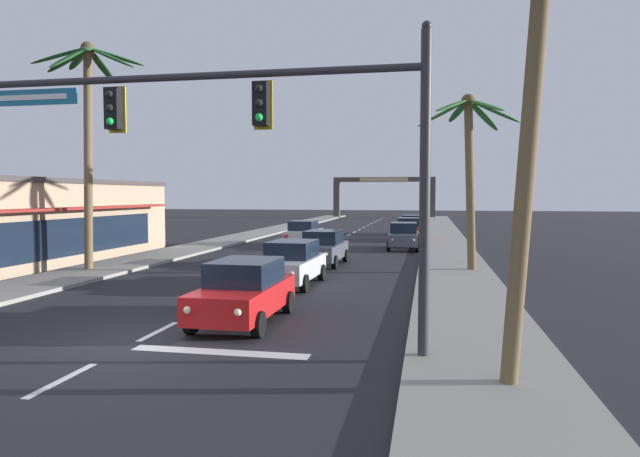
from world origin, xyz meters
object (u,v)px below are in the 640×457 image
object	(u,v)px
traffic_signal_mast	(266,129)
sedan_parked_far_kerb	(412,225)
sedan_lead_at_stop_bar	(244,291)
palm_right_second	(470,148)
town_gateway_arch	(384,191)
sedan_third_in_queue	(292,263)
palm_left_second	(87,109)
sedan_oncoming_far	(304,233)
sedan_fifth_in_queue	(323,247)
sedan_parked_nearest_kerb	(409,229)
palm_right_nearest	(539,21)
sedan_parked_mid_kerb	(404,236)

from	to	relation	value
traffic_signal_mast	sedan_parked_far_kerb	distance (m)	36.86
sedan_lead_at_stop_bar	palm_right_second	xyz separation A→B (m)	(6.56, 11.15, 4.63)
sedan_parked_far_kerb	town_gateway_arch	world-z (taller)	town_gateway_arch
sedan_third_in_queue	palm_left_second	xyz separation A→B (m)	(-9.68, 1.89, 6.31)
traffic_signal_mast	sedan_oncoming_far	xyz separation A→B (m)	(-4.84, 25.13, -3.97)
sedan_oncoming_far	palm_left_second	distance (m)	16.90
sedan_fifth_in_queue	town_gateway_arch	size ratio (longest dim) A/B	0.30
sedan_parked_nearest_kerb	sedan_parked_far_kerb	distance (m)	5.53
sedan_third_in_queue	palm_right_nearest	xyz separation A→B (m)	(6.88, -10.37, 5.50)
sedan_lead_at_stop_bar	palm_right_nearest	bearing A→B (deg)	-31.60
sedan_third_in_queue	sedan_fifth_in_queue	size ratio (longest dim) A/B	1.00
town_gateway_arch	sedan_parked_nearest_kerb	bearing A→B (deg)	-82.84
sedan_parked_nearest_kerb	palm_left_second	bearing A→B (deg)	-123.32
sedan_third_in_queue	sedan_oncoming_far	xyz separation A→B (m)	(-3.18, 16.16, 0.00)
sedan_parked_mid_kerb	town_gateway_arch	world-z (taller)	town_gateway_arch
sedan_third_in_queue	sedan_parked_mid_kerb	world-z (taller)	same
town_gateway_arch	palm_right_second	bearing A→B (deg)	-81.85
sedan_third_in_queue	sedan_parked_far_kerb	size ratio (longest dim) A/B	1.00
palm_right_nearest	sedan_oncoming_far	bearing A→B (deg)	110.77
sedan_fifth_in_queue	sedan_oncoming_far	size ratio (longest dim) A/B	1.00
sedan_fifth_in_queue	sedan_parked_mid_kerb	distance (m)	9.25
sedan_third_in_queue	palm_right_second	world-z (taller)	palm_right_second
sedan_third_in_queue	palm_right_second	bearing A→B (deg)	35.62
sedan_lead_at_stop_bar	sedan_parked_nearest_kerb	size ratio (longest dim) A/B	0.99
traffic_signal_mast	sedan_parked_far_kerb	bearing A→B (deg)	86.82
palm_right_nearest	palm_right_second	distance (m)	15.26
sedan_fifth_in_queue	palm_left_second	xyz separation A→B (m)	(-9.70, -4.39, 6.31)
town_gateway_arch	traffic_signal_mast	bearing A→B (deg)	-87.44
sedan_oncoming_far	palm_left_second	world-z (taller)	palm_left_second
palm_right_nearest	traffic_signal_mast	bearing A→B (deg)	165.00
sedan_oncoming_far	sedan_parked_mid_kerb	distance (m)	6.85
sedan_fifth_in_queue	sedan_parked_far_kerb	bearing A→B (deg)	80.25
sedan_parked_far_kerb	sedan_parked_nearest_kerb	bearing A→B (deg)	-90.94
palm_left_second	town_gateway_arch	xyz separation A→B (m)	(8.11, 61.35, -3.20)
sedan_fifth_in_queue	palm_right_nearest	size ratio (longest dim) A/B	0.53
sedan_fifth_in_queue	palm_right_second	size ratio (longest dim) A/B	0.58
traffic_signal_mast	town_gateway_arch	distance (m)	72.29
sedan_parked_nearest_kerb	sedan_third_in_queue	bearing A→B (deg)	-99.27
sedan_fifth_in_queue	palm_left_second	bearing A→B (deg)	-155.68
town_gateway_arch	sedan_fifth_in_queue	bearing A→B (deg)	-88.40
sedan_third_in_queue	palm_left_second	distance (m)	11.71
sedan_parked_mid_kerb	palm_right_second	bearing A→B (deg)	-71.90
sedan_oncoming_far	sedan_parked_mid_kerb	bearing A→B (deg)	-11.21
sedan_fifth_in_queue	palm_right_nearest	xyz separation A→B (m)	(6.86, -16.64, 5.50)
sedan_fifth_in_queue	sedan_oncoming_far	distance (m)	10.39
sedan_parked_mid_kerb	town_gateway_arch	bearing A→B (deg)	96.02
sedan_fifth_in_queue	palm_left_second	world-z (taller)	palm_left_second
town_gateway_arch	palm_right_nearest	bearing A→B (deg)	-83.45
sedan_parked_mid_kerb	palm_right_nearest	size ratio (longest dim) A/B	0.53
sedan_fifth_in_queue	sedan_parked_far_kerb	xyz separation A→B (m)	(3.67, 21.34, 0.00)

